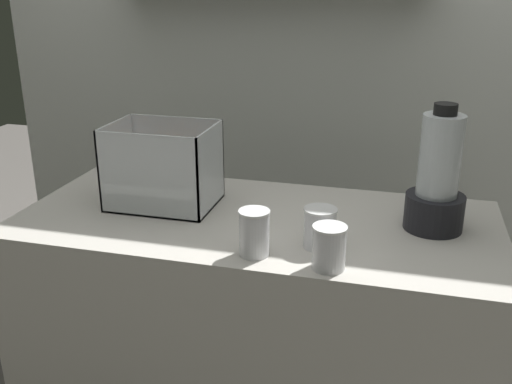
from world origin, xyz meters
TOP-DOWN VIEW (x-y plane):
  - counter at (0.00, 0.00)m, footprint 1.40×0.64m
  - back_wall_unit at (-0.01, 0.77)m, footprint 2.60×0.24m
  - carrot_display_bin at (-0.30, 0.04)m, footprint 0.31×0.23m
  - blender_pitcher at (0.50, 0.05)m, footprint 0.16×0.16m
  - juice_cup_orange_far_left at (0.06, -0.23)m, footprint 0.08×0.08m
  - juice_cup_beet_left at (0.21, -0.15)m, footprint 0.09×0.09m
  - juice_cup_orange_middle at (0.25, -0.26)m, footprint 0.08×0.08m

SIDE VIEW (x-z plane):
  - counter at x=0.00m, z-range 0.00..0.90m
  - juice_cup_beet_left at x=0.21m, z-range 0.89..1.00m
  - juice_cup_orange_middle at x=0.25m, z-range 0.89..1.00m
  - juice_cup_orange_far_left at x=0.06m, z-range 0.89..1.01m
  - carrot_display_bin at x=-0.30m, z-range 0.85..1.10m
  - blender_pitcher at x=0.50m, z-range 0.86..1.21m
  - back_wall_unit at x=-0.01m, z-range 0.01..2.51m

